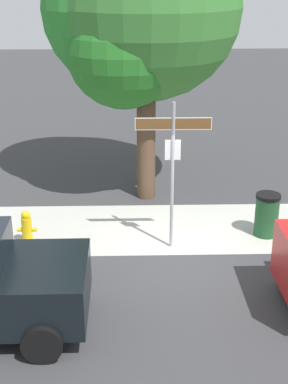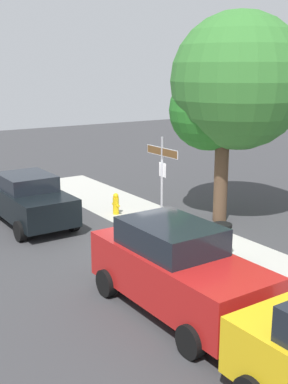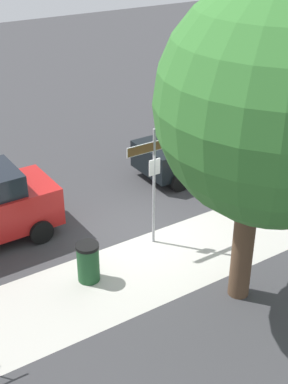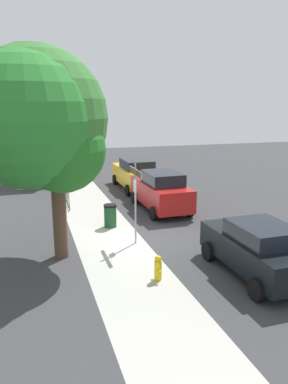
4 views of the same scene
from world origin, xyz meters
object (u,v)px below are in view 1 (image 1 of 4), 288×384
Objects in this scene: fire_hydrant at (27,228)px; shade_tree at (137,12)px; street_sign at (173,151)px; trash_bin at (267,215)px.

shade_tree is at bearing 52.51° from fire_hydrant.
shade_tree is 8.95× the size of fire_hydrant.
street_sign is 0.45× the size of shade_tree.
street_sign is 3.23× the size of trash_bin.
shade_tree reaches higher than street_sign.
street_sign reaches higher than fire_hydrant.
street_sign is 2.77m from trash_bin.
trash_bin reaches higher than fire_hydrant.
trash_bin is at bearing 3.26° from fire_hydrant.
street_sign reaches higher than trash_bin.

